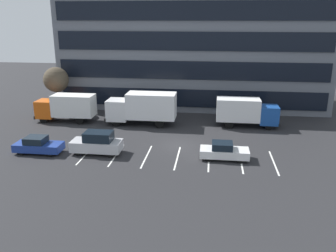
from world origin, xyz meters
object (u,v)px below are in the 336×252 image
object	(u,v)px
sedan_white	(224,151)
bare_tree	(56,80)
box_truck_orange	(67,106)
sedan_navy	(38,145)
box_truck_white	(143,107)
suv_silver	(97,143)
box_truck_blue	(246,111)

from	to	relation	value
sedan_white	bare_tree	bearing A→B (deg)	148.14
box_truck_orange	bare_tree	world-z (taller)	bare_tree
box_truck_orange	sedan_navy	world-z (taller)	box_truck_orange
sedan_navy	sedan_white	world-z (taller)	sedan_navy
box_truck_white	box_truck_orange	world-z (taller)	box_truck_white
box_truck_orange	sedan_navy	bearing A→B (deg)	-82.15
sedan_white	bare_tree	distance (m)	25.10
sedan_navy	suv_silver	size ratio (longest dim) A/B	0.95
sedan_navy	box_truck_blue	bearing A→B (deg)	28.69
box_truck_blue	box_truck_orange	xyz separation A→B (m)	(-21.02, -0.58, 0.02)
box_truck_white	bare_tree	bearing A→B (deg)	162.53
suv_silver	bare_tree	xyz separation A→B (m)	(-9.58, 13.22, 3.37)
box_truck_orange	sedan_navy	size ratio (longest dim) A/B	1.63
box_truck_white	suv_silver	bearing A→B (deg)	-104.25
suv_silver	bare_tree	distance (m)	16.67
box_truck_white	sedan_navy	bearing A→B (deg)	-128.07
sedan_white	box_truck_orange	bearing A→B (deg)	152.75
sedan_navy	bare_tree	world-z (taller)	bare_tree
box_truck_white	bare_tree	distance (m)	12.76
box_truck_white	box_truck_orange	distance (m)	9.26
box_truck_blue	box_truck_orange	distance (m)	21.03
box_truck_white	sedan_white	world-z (taller)	box_truck_white
bare_tree	suv_silver	bearing A→B (deg)	-54.06
box_truck_orange	box_truck_blue	bearing A→B (deg)	1.58
sedan_navy	suv_silver	xyz separation A→B (m)	(5.46, 0.59, 0.27)
box_truck_orange	sedan_navy	distance (m)	10.32
sedan_navy	sedan_white	distance (m)	16.98
sedan_white	suv_silver	size ratio (longest dim) A/B	0.93
box_truck_white	suv_silver	world-z (taller)	box_truck_white
box_truck_blue	suv_silver	xyz separation A→B (m)	(-14.16, -10.15, -0.83)
bare_tree	sedan_navy	bearing A→B (deg)	-73.37
box_truck_blue	bare_tree	xyz separation A→B (m)	(-23.74, 3.06, 2.54)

